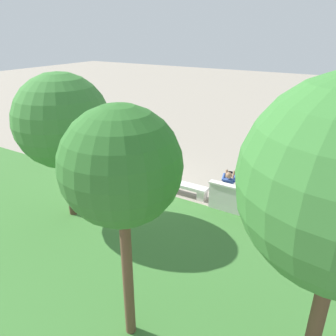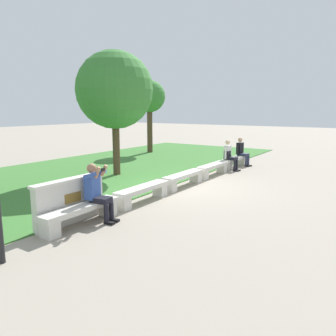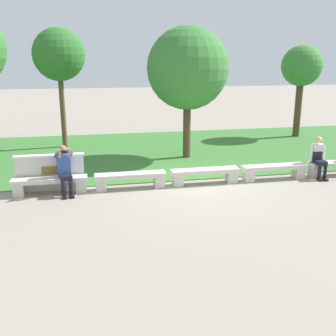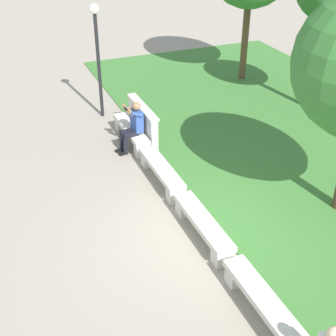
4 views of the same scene
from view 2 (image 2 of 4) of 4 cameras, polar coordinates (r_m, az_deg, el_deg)
ground_plane at (r=10.80m, az=2.74°, el=-3.27°), size 80.00×80.00×0.00m
grass_strip at (r=13.52m, az=-13.41°, el=-0.72°), size 22.72×8.00×0.03m
bench_main at (r=7.45m, az=-14.88°, el=-7.44°), size 1.99×0.40×0.45m
bench_near at (r=8.97m, az=-4.42°, el=-4.10°), size 1.99×0.40×0.45m
bench_mid at (r=10.73m, az=2.76°, el=-1.70°), size 1.99×0.40×0.45m
bench_far at (r=12.62m, az=7.84°, el=0.02°), size 1.99×0.40×0.45m
bench_end at (r=14.59m, az=11.58°, el=1.28°), size 1.99×0.40×0.45m
backrest_wall_with_plaque at (r=7.64m, az=-16.66°, el=-5.41°), size 1.88×0.24×1.01m
person_photographer at (r=7.55m, az=-12.30°, el=-3.67°), size 0.52×0.77×1.32m
person_distant at (r=13.81m, az=10.69°, el=2.37°), size 0.48×0.69×1.26m
person_companion at (r=15.09m, az=12.74°, el=2.95°), size 0.48×0.71×1.26m
backpack at (r=13.82m, az=10.32°, el=2.19°), size 0.28×0.24×0.43m
tree_behind_wall at (r=19.09m, az=-3.24°, el=12.13°), size 1.81×1.81×4.14m
tree_left_background at (r=12.61m, az=-9.27°, el=13.20°), size 2.87×2.87×4.65m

